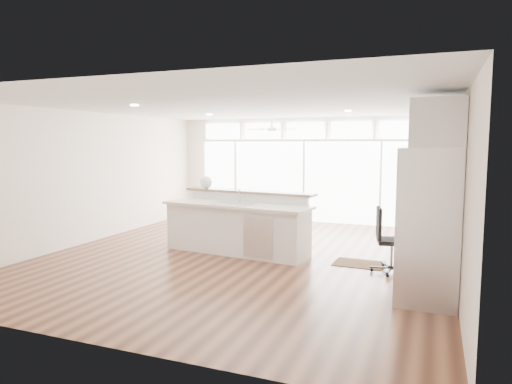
% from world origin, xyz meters
% --- Properties ---
extents(floor, '(7.00, 8.00, 0.02)m').
position_xyz_m(floor, '(0.00, 0.00, -0.01)').
color(floor, '#432314').
rests_on(floor, ground).
extents(ceiling, '(7.00, 8.00, 0.02)m').
position_xyz_m(ceiling, '(0.00, 0.00, 2.70)').
color(ceiling, silver).
rests_on(ceiling, wall_back).
extents(wall_back, '(7.00, 0.04, 2.70)m').
position_xyz_m(wall_back, '(0.00, 4.00, 1.35)').
color(wall_back, white).
rests_on(wall_back, floor).
extents(wall_front, '(7.00, 0.04, 2.70)m').
position_xyz_m(wall_front, '(0.00, -4.00, 1.35)').
color(wall_front, white).
rests_on(wall_front, floor).
extents(wall_left, '(0.04, 8.00, 2.70)m').
position_xyz_m(wall_left, '(-3.50, 0.00, 1.35)').
color(wall_left, white).
rests_on(wall_left, floor).
extents(wall_right, '(0.04, 8.00, 2.70)m').
position_xyz_m(wall_right, '(3.50, 0.00, 1.35)').
color(wall_right, white).
rests_on(wall_right, floor).
extents(glass_wall, '(5.80, 0.06, 2.08)m').
position_xyz_m(glass_wall, '(0.00, 3.94, 1.05)').
color(glass_wall, white).
rests_on(glass_wall, wall_back).
extents(transom_row, '(5.90, 0.06, 0.40)m').
position_xyz_m(transom_row, '(0.00, 3.94, 2.38)').
color(transom_row, white).
rests_on(transom_row, wall_back).
extents(desk_window, '(0.04, 0.85, 0.85)m').
position_xyz_m(desk_window, '(3.46, 0.30, 1.55)').
color(desk_window, white).
rests_on(desk_window, wall_right).
extents(ceiling_fan, '(1.16, 1.16, 0.32)m').
position_xyz_m(ceiling_fan, '(-0.50, 2.80, 2.48)').
color(ceiling_fan, white).
rests_on(ceiling_fan, ceiling).
extents(recessed_lights, '(3.40, 3.00, 0.02)m').
position_xyz_m(recessed_lights, '(0.00, 0.20, 2.68)').
color(recessed_lights, white).
rests_on(recessed_lights, ceiling).
extents(oven_cabinet, '(0.64, 1.20, 2.50)m').
position_xyz_m(oven_cabinet, '(3.17, 1.80, 1.25)').
color(oven_cabinet, white).
rests_on(oven_cabinet, floor).
extents(desk_nook, '(0.72, 1.30, 0.76)m').
position_xyz_m(desk_nook, '(3.13, 0.30, 0.38)').
color(desk_nook, white).
rests_on(desk_nook, floor).
extents(upper_cabinets, '(0.64, 1.30, 0.64)m').
position_xyz_m(upper_cabinets, '(3.17, 0.30, 2.35)').
color(upper_cabinets, white).
rests_on(upper_cabinets, wall_right).
extents(refrigerator, '(0.76, 0.90, 2.00)m').
position_xyz_m(refrigerator, '(3.11, -1.35, 1.00)').
color(refrigerator, silver).
rests_on(refrigerator, floor).
extents(fridge_cabinet, '(0.64, 0.90, 0.60)m').
position_xyz_m(fridge_cabinet, '(3.17, -1.35, 2.30)').
color(fridge_cabinet, white).
rests_on(fridge_cabinet, wall_right).
extents(framed_photos, '(0.06, 0.22, 0.80)m').
position_xyz_m(framed_photos, '(3.46, 0.92, 1.40)').
color(framed_photos, black).
rests_on(framed_photos, wall_right).
extents(kitchen_island, '(2.97, 1.42, 1.14)m').
position_xyz_m(kitchen_island, '(-0.26, 0.14, 0.57)').
color(kitchen_island, white).
rests_on(kitchen_island, floor).
extents(rug, '(0.85, 0.63, 0.01)m').
position_xyz_m(rug, '(2.01, 0.17, 0.01)').
color(rug, '#321F0F').
rests_on(rug, floor).
extents(office_chair, '(0.63, 0.60, 1.04)m').
position_xyz_m(office_chair, '(2.58, -0.17, 0.52)').
color(office_chair, black).
rests_on(office_chair, floor).
extents(fishbowl, '(0.26, 0.26, 0.25)m').
position_xyz_m(fishbowl, '(-1.15, 0.65, 1.26)').
color(fishbowl, silver).
rests_on(fishbowl, kitchen_island).
extents(monitor, '(0.11, 0.49, 0.40)m').
position_xyz_m(monitor, '(3.05, 0.30, 0.96)').
color(monitor, black).
rests_on(monitor, desk_nook).
extents(keyboard, '(0.11, 0.29, 0.01)m').
position_xyz_m(keyboard, '(2.88, 0.30, 0.77)').
color(keyboard, silver).
rests_on(keyboard, desk_nook).
extents(potted_plant, '(0.32, 0.35, 0.24)m').
position_xyz_m(potted_plant, '(3.17, 1.80, 2.62)').
color(potted_plant, '#265625').
rests_on(potted_plant, oven_cabinet).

